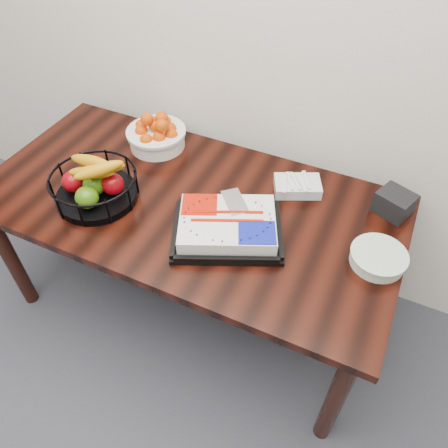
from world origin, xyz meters
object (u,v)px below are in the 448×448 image
at_px(fruit_basket, 94,184).
at_px(plate_stack, 378,258).
at_px(table, 188,214).
at_px(cake_tray, 227,226).
at_px(napkin_box, 394,203).
at_px(tangerine_bowl, 156,132).

bearing_deg(fruit_basket, plate_stack, 7.49).
bearing_deg(table, plate_stack, -0.23).
height_order(cake_tray, plate_stack, cake_tray).
distance_m(table, napkin_box, 0.86).
bearing_deg(plate_stack, cake_tray, -169.93).
bearing_deg(cake_tray, fruit_basket, -175.02).
bearing_deg(table, napkin_box, 20.25).
relative_size(cake_tray, tangerine_bowl, 1.84).
distance_m(tangerine_bowl, napkin_box, 1.12).
height_order(table, fruit_basket, fruit_basket).
bearing_deg(cake_tray, table, 156.50).
bearing_deg(tangerine_bowl, table, -41.82).
xyz_separation_m(tangerine_bowl, napkin_box, (1.12, 0.01, -0.03)).
distance_m(tangerine_bowl, fruit_basket, 0.44).
height_order(cake_tray, tangerine_bowl, tangerine_bowl).
bearing_deg(tangerine_bowl, cake_tray, -34.89).
distance_m(cake_tray, napkin_box, 0.69).
xyz_separation_m(table, plate_stack, (0.80, -0.00, 0.11)).
bearing_deg(napkin_box, table, -159.75).
xyz_separation_m(plate_stack, napkin_box, (0.00, 0.30, 0.02)).
bearing_deg(fruit_basket, napkin_box, 21.38).
distance_m(table, fruit_basket, 0.41).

